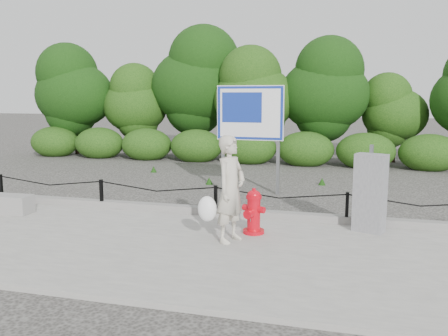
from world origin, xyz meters
TOP-DOWN VIEW (x-y plane):
  - ground at (0.00, 0.00)m, footprint 90.00×90.00m
  - sidewalk at (0.00, -2.00)m, footprint 14.00×4.00m
  - curb at (0.00, 0.05)m, footprint 14.00×0.22m
  - chain_barrier at (0.00, 0.00)m, footprint 10.06×0.06m
  - treeline at (-0.80, 8.95)m, footprint 20.21×3.81m
  - fire_hydrant at (0.96, -1.00)m, footprint 0.47×0.47m
  - pedestrian at (0.68, -1.54)m, footprint 0.80×0.73m
  - concrete_block at (-4.18, -0.89)m, footprint 1.14×0.41m
  - utility_cabinet at (2.88, -0.36)m, footprint 0.59×0.46m
  - advertising_sign at (0.11, 2.65)m, footprint 1.66×0.16m

SIDE VIEW (x-z plane):
  - ground at x=0.00m, z-range 0.00..0.00m
  - sidewalk at x=0.00m, z-range 0.00..0.08m
  - curb at x=0.00m, z-range 0.08..0.22m
  - concrete_block at x=-4.18m, z-range 0.08..0.44m
  - fire_hydrant at x=0.96m, z-range 0.06..0.85m
  - chain_barrier at x=0.00m, z-range 0.16..0.76m
  - utility_cabinet at x=2.88m, z-range 0.01..1.51m
  - pedestrian at x=0.68m, z-range 0.06..1.78m
  - advertising_sign at x=0.11m, z-range 0.55..3.20m
  - treeline at x=-0.80m, z-range 0.05..5.05m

